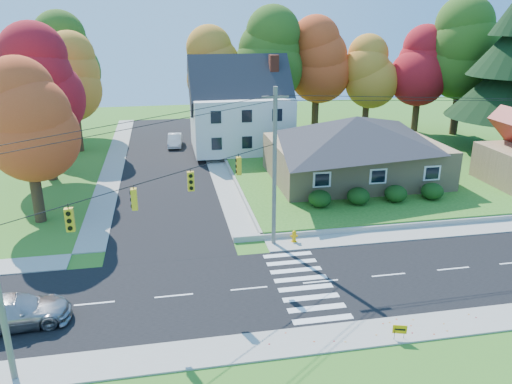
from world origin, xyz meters
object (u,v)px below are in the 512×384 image
(silver_sedan, at_px, (12,312))
(white_car, at_px, (175,140))
(ranch_house, at_px, (355,147))
(fire_hydrant, at_px, (294,237))

(silver_sedan, distance_m, white_car, 34.45)
(silver_sedan, bearing_deg, white_car, -20.54)
(ranch_house, distance_m, white_car, 22.02)
(fire_hydrant, bearing_deg, white_car, 103.93)
(ranch_house, xyz_separation_m, silver_sedan, (-23.48, -17.27, -2.49))
(ranch_house, xyz_separation_m, white_car, (-14.83, 16.07, -2.56))
(ranch_house, bearing_deg, silver_sedan, -143.66)
(ranch_house, relative_size, silver_sedan, 2.80)
(white_car, bearing_deg, silver_sedan, -100.24)
(ranch_house, relative_size, fire_hydrant, 17.33)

